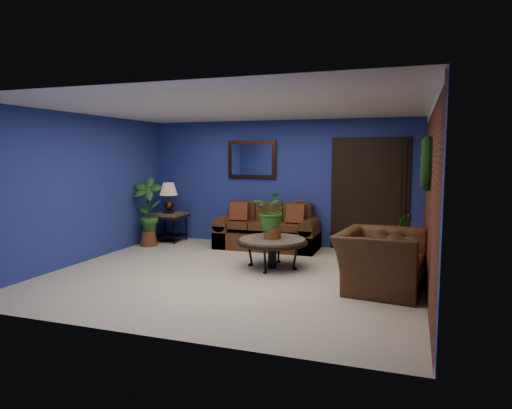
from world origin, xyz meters
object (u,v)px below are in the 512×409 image
(sofa, at_px, (268,233))
(table_lamp, at_px, (169,194))
(end_table, at_px, (169,220))
(side_chair, at_px, (299,222))
(armchair, at_px, (381,261))
(coffee_table, at_px, (272,242))

(sofa, distance_m, table_lamp, 2.28)
(end_table, relative_size, side_chair, 0.69)
(table_lamp, distance_m, armchair, 4.97)
(sofa, relative_size, end_table, 3.01)
(side_chair, bearing_deg, sofa, 170.36)
(coffee_table, relative_size, end_table, 1.71)
(table_lamp, bearing_deg, armchair, -25.69)
(end_table, bearing_deg, side_chair, 1.40)
(side_chair, relative_size, armchair, 0.77)
(sofa, bearing_deg, end_table, -179.36)
(sofa, height_order, side_chair, side_chair)
(coffee_table, xyz_separation_m, side_chair, (0.06, 1.55, 0.11))
(end_table, distance_m, side_chair, 2.79)
(coffee_table, relative_size, side_chair, 1.19)
(table_lamp, xyz_separation_m, armchair, (4.45, -2.14, -0.60))
(coffee_table, bearing_deg, armchair, -20.84)
(sofa, xyz_separation_m, table_lamp, (-2.17, -0.02, 0.70))
(armchair, bearing_deg, sofa, 53.86)
(sofa, bearing_deg, coffee_table, -70.07)
(coffee_table, xyz_separation_m, end_table, (-2.72, 1.48, 0.03))
(table_lamp, distance_m, side_chair, 2.82)
(coffee_table, relative_size, armchair, 0.91)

